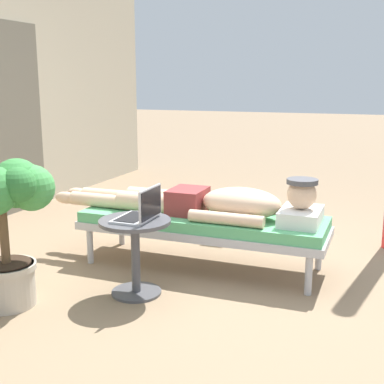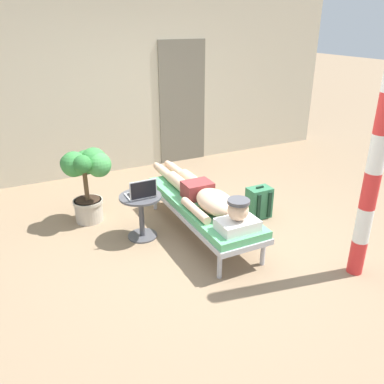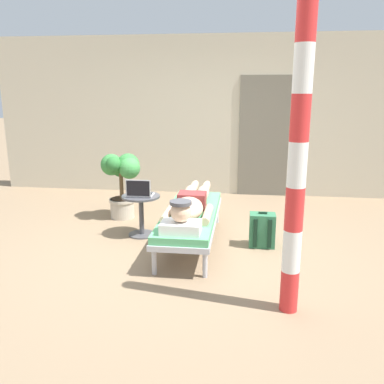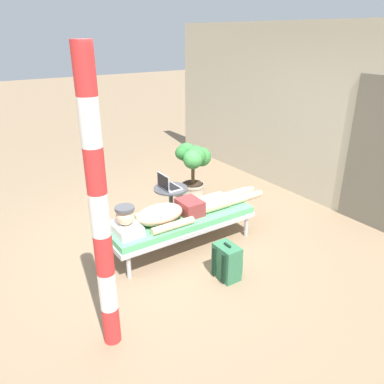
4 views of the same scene
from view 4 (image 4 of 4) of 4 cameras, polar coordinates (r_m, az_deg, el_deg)
ground_plane at (r=4.95m, az=-4.15°, el=-7.92°), size 40.00×40.00×0.00m
house_wall_back at (r=6.13m, az=19.78°, el=10.52°), size 7.60×0.20×2.70m
house_door_panel at (r=5.63m, az=26.04°, el=5.00°), size 0.84×0.03×2.04m
lounge_chair at (r=4.75m, az=-1.57°, el=-4.50°), size 0.61×1.91×0.42m
person_reclining at (r=4.64m, az=-2.39°, el=-2.84°), size 0.53×2.17×0.33m
side_table at (r=5.37m, az=-3.19°, el=-1.02°), size 0.48×0.48×0.52m
laptop at (r=5.25m, az=-3.73°, el=1.10°), size 0.31×0.24×0.23m
backpack at (r=4.27m, az=5.30°, el=-10.44°), size 0.30×0.26×0.42m
potted_plant at (r=5.95m, az=0.18°, el=4.37°), size 0.58×0.56×0.94m
porch_post at (r=2.99m, az=-13.74°, el=-3.31°), size 0.15×0.15×2.50m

